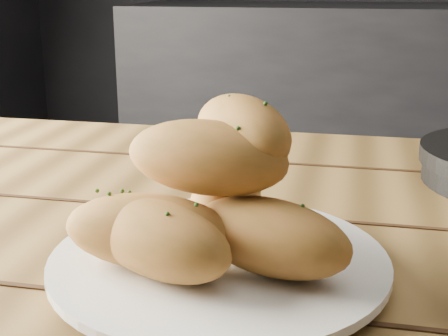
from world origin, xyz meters
TOP-DOWN VIEW (x-y plane):
  - plate at (-0.68, -0.18)m, footprint 0.29×0.29m
  - bread_rolls at (-0.69, -0.19)m, footprint 0.25×0.23m

SIDE VIEW (x-z plane):
  - plate at x=-0.68m, z-range 0.75..0.77m
  - bread_rolls at x=-0.69m, z-range 0.75..0.89m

